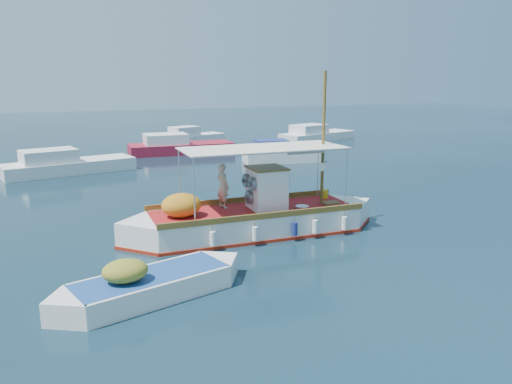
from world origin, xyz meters
name	(u,v)px	position (x,y,z in m)	size (l,w,h in m)	color
ground	(271,238)	(0.00, 0.00, 0.00)	(160.00, 160.00, 0.00)	black
fishing_caique	(252,219)	(-0.43, 0.79, 0.56)	(10.45, 3.14, 6.38)	white
dinghy	(150,287)	(-5.24, -3.49, 0.30)	(5.63, 2.70, 1.43)	white
bg_boat_nw	(65,166)	(-6.59, 16.82, 0.49)	(8.26, 4.12, 1.80)	silver
bg_boat_n	(178,147)	(2.09, 22.57, 0.49)	(8.28, 3.14, 1.80)	maroon
bg_boat_ne	(280,155)	(7.89, 15.77, 0.49)	(5.85, 3.10, 1.80)	silver
bg_boat_e	(316,136)	(16.31, 25.56, 0.49)	(8.41, 4.86, 1.80)	silver
bg_boat_far_n	(191,138)	(4.70, 28.12, 0.49)	(6.46, 4.04, 1.80)	silver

